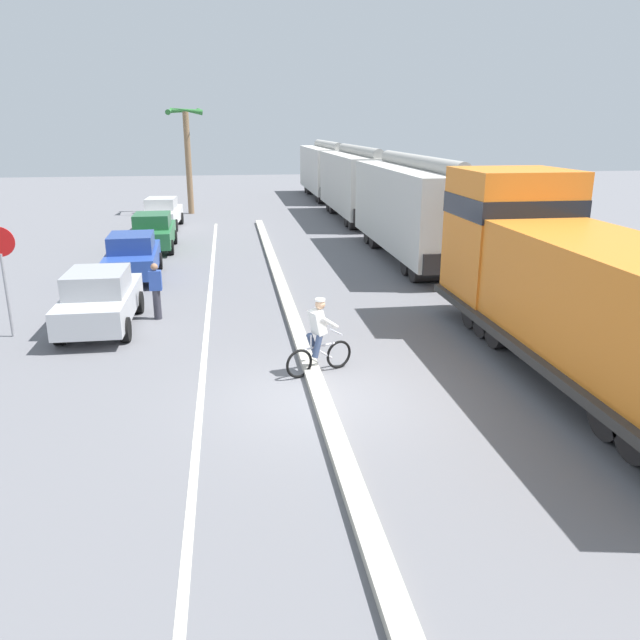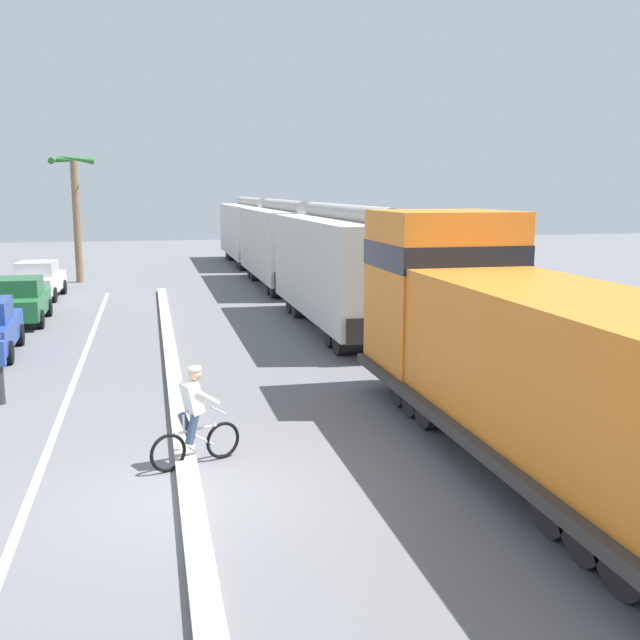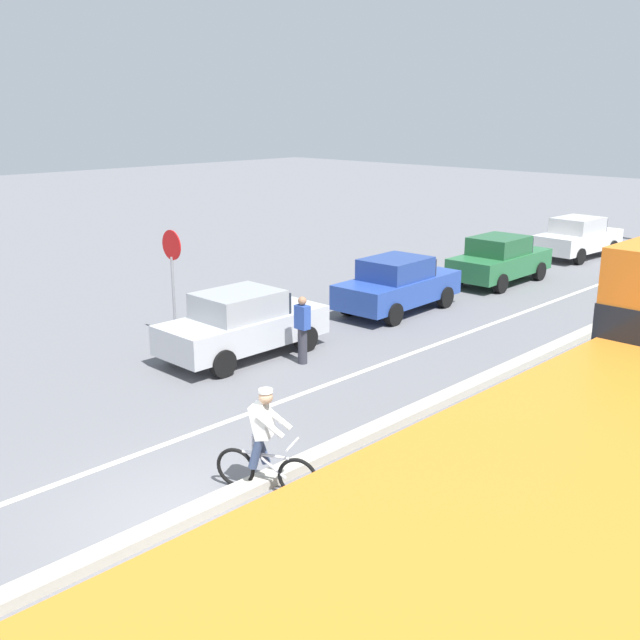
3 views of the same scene
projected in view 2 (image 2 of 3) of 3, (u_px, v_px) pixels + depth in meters
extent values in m
plane|color=slate|center=(190.00, 497.00, 11.48)|extent=(120.00, 120.00, 0.00)
cube|color=#B2AD9E|center=(176.00, 391.00, 17.23)|extent=(0.36, 36.00, 0.16)
cube|color=silver|center=(67.00, 400.00, 16.72)|extent=(0.14, 36.00, 0.01)
cube|color=orange|center=(562.00, 366.00, 11.83)|extent=(2.70, 9.86, 2.40)
cube|color=orange|center=(443.00, 290.00, 16.54)|extent=(2.80, 2.80, 3.50)
cube|color=black|center=(444.00, 255.00, 16.40)|extent=(2.83, 2.83, 0.56)
cube|color=#383533|center=(539.00, 427.00, 12.61)|extent=(3.10, 11.60, 0.20)
cylinder|color=#4C4947|center=(538.00, 436.00, 12.64)|extent=(1.10, 3.00, 1.10)
cylinder|color=black|center=(447.00, 381.00, 16.48)|extent=(2.40, 1.00, 1.00)
cylinder|color=black|center=(462.00, 390.00, 15.71)|extent=(2.40, 1.00, 1.00)
cylinder|color=black|center=(478.00, 400.00, 14.94)|extent=(2.40, 1.00, 1.00)
cylinder|color=black|center=(625.00, 494.00, 10.35)|extent=(2.40, 1.00, 1.00)
cube|color=beige|center=(344.00, 266.00, 24.85)|extent=(2.90, 10.40, 3.10)
cylinder|color=#A3A19A|center=(344.00, 213.00, 24.55)|extent=(0.60, 9.88, 0.60)
cube|color=black|center=(311.00, 283.00, 30.10)|extent=(2.61, 0.10, 0.70)
cube|color=black|center=(394.00, 330.00, 20.01)|extent=(2.61, 0.10, 0.70)
cylinder|color=black|center=(319.00, 300.00, 28.77)|extent=(2.46, 0.90, 0.90)
cylinder|color=black|center=(326.00, 304.00, 27.71)|extent=(2.46, 0.90, 0.90)
cylinder|color=black|center=(366.00, 331.00, 22.57)|extent=(2.46, 0.90, 0.90)
cylinder|color=black|center=(377.00, 338.00, 21.52)|extent=(2.46, 0.90, 0.90)
cube|color=beige|center=(283.00, 242.00, 35.99)|extent=(2.90, 10.40, 3.10)
cylinder|color=#A2A099|center=(283.00, 206.00, 35.69)|extent=(0.60, 9.88, 0.60)
cube|color=black|center=(267.00, 258.00, 41.24)|extent=(2.61, 0.10, 0.70)
cube|color=black|center=(305.00, 280.00, 31.15)|extent=(2.61, 0.10, 0.70)
cylinder|color=black|center=(271.00, 269.00, 39.91)|extent=(2.46, 0.90, 0.90)
cylinder|color=black|center=(275.00, 272.00, 38.85)|extent=(2.46, 0.90, 0.90)
cylinder|color=black|center=(294.00, 284.00, 33.71)|extent=(2.46, 0.90, 0.90)
cylinder|color=black|center=(299.00, 287.00, 32.66)|extent=(2.46, 0.90, 0.90)
cube|color=beige|center=(251.00, 230.00, 47.13)|extent=(2.90, 10.40, 3.10)
cylinder|color=#ABA8A2|center=(251.00, 202.00, 46.83)|extent=(0.60, 9.88, 0.60)
cube|color=black|center=(241.00, 243.00, 52.38)|extent=(2.61, 0.10, 0.70)
cube|color=black|center=(264.00, 256.00, 42.30)|extent=(2.61, 0.10, 0.70)
cylinder|color=black|center=(244.00, 252.00, 51.05)|extent=(2.46, 0.90, 0.90)
cylinder|color=black|center=(246.00, 253.00, 49.99)|extent=(2.46, 0.90, 0.90)
cylinder|color=black|center=(257.00, 261.00, 44.86)|extent=(2.46, 0.90, 0.90)
cylinder|color=black|center=(260.00, 262.00, 43.80)|extent=(2.46, 0.90, 0.90)
cylinder|color=black|center=(20.00, 335.00, 22.60)|extent=(0.25, 0.65, 0.64)
cylinder|color=black|center=(8.00, 353.00, 20.13)|extent=(0.25, 0.65, 0.64)
cube|color=#286B3D|center=(20.00, 304.00, 26.31)|extent=(1.77, 4.23, 0.70)
cube|color=#225B34|center=(18.00, 286.00, 26.06)|extent=(1.53, 1.92, 0.60)
cube|color=#1E232D|center=(22.00, 284.00, 27.02)|extent=(1.43, 0.14, 0.51)
cylinder|color=black|center=(2.00, 309.00, 27.43)|extent=(0.23, 0.64, 0.64)
cylinder|color=black|center=(49.00, 308.00, 27.81)|extent=(0.23, 0.64, 0.64)
cylinder|color=black|center=(40.00, 319.00, 25.32)|extent=(0.23, 0.64, 0.64)
cube|color=silver|center=(39.00, 283.00, 32.24)|extent=(1.90, 4.28, 0.70)
cube|color=beige|center=(37.00, 269.00, 31.98)|extent=(1.59, 1.97, 0.60)
cube|color=#1E232D|center=(41.00, 267.00, 32.96)|extent=(1.43, 0.19, 0.51)
cylinder|color=black|center=(26.00, 288.00, 33.43)|extent=(0.25, 0.65, 0.64)
cylinder|color=black|center=(63.00, 287.00, 33.70)|extent=(0.25, 0.65, 0.64)
cylinder|color=black|center=(13.00, 296.00, 30.90)|extent=(0.25, 0.65, 0.64)
cylinder|color=black|center=(54.00, 295.00, 31.18)|extent=(0.25, 0.65, 0.64)
torus|color=black|center=(223.00, 440.00, 13.07)|extent=(0.62, 0.33, 0.66)
torus|color=black|center=(168.00, 453.00, 12.44)|extent=(0.62, 0.33, 0.66)
cylinder|color=silver|center=(196.00, 430.00, 12.70)|extent=(0.74, 0.38, 0.05)
cylinder|color=silver|center=(201.00, 438.00, 12.80)|extent=(0.46, 0.25, 0.36)
cylinder|color=silver|center=(184.00, 423.00, 12.55)|extent=(0.04, 0.04, 0.30)
cylinder|color=silver|center=(218.00, 411.00, 12.93)|extent=(0.23, 0.45, 0.04)
cylinder|color=#38476B|center=(186.00, 427.00, 12.70)|extent=(0.33, 0.25, 0.52)
cylinder|color=#38476B|center=(192.00, 430.00, 12.55)|extent=(0.30, 0.24, 0.52)
cube|color=white|center=(192.00, 398.00, 12.58)|extent=(0.44, 0.45, 0.57)
sphere|color=tan|center=(195.00, 374.00, 12.55)|extent=(0.22, 0.22, 0.22)
cylinder|color=white|center=(195.00, 369.00, 12.53)|extent=(0.22, 0.22, 0.05)
cylinder|color=white|center=(198.00, 394.00, 12.82)|extent=(0.46, 0.28, 0.36)
cylinder|color=white|center=(207.00, 398.00, 12.57)|extent=(0.46, 0.28, 0.36)
cylinder|color=#846647|center=(77.00, 222.00, 37.53)|extent=(0.36, 0.36, 6.08)
cone|color=#2D7033|center=(92.00, 160.00, 37.34)|extent=(0.63, 1.83, 0.34)
cone|color=#2D7033|center=(74.00, 160.00, 37.84)|extent=(1.83, 0.45, 0.37)
cone|color=#2D7033|center=(54.00, 159.00, 36.85)|extent=(0.44, 1.84, 0.54)
cone|color=#2D7033|center=(75.00, 159.00, 36.17)|extent=(1.85, 0.61, 0.55)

